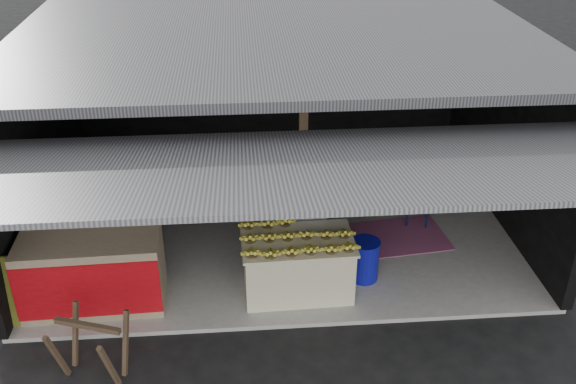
{
  "coord_description": "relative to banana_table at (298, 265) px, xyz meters",
  "views": [
    {
      "loc": [
        -0.54,
        -6.1,
        5.33
      ],
      "look_at": [
        0.06,
        1.5,
        1.1
      ],
      "focal_mm": 40.0,
      "sensor_mm": 36.0,
      "label": 1
    }
  ],
  "objects": [
    {
      "name": "plastic_chair",
      "position": [
        2.03,
        1.64,
        0.07
      ],
      "size": [
        0.46,
        0.46,
        0.8
      ],
      "rotation": [
        0.0,
        0.0,
        -0.26
      ],
      "color": "#0B163D",
      "rests_on": "concrete_slab"
    },
    {
      "name": "white_crate",
      "position": [
        0.06,
        0.93,
        0.09
      ],
      "size": [
        0.91,
        0.66,
        0.97
      ],
      "rotation": [
        0.0,
        0.0,
        -0.08
      ],
      "color": "white",
      "rests_on": "concrete_slab"
    },
    {
      "name": "picture_frames",
      "position": [
        -0.29,
        4.2,
        1.47
      ],
      "size": [
        1.62,
        0.04,
        0.46
      ],
      "color": "black",
      "rests_on": "shophouse"
    },
    {
      "name": "water_barrel",
      "position": [
        0.92,
        0.19,
        -0.12
      ],
      "size": [
        0.38,
        0.38,
        0.56
      ],
      "primitive_type": "cylinder",
      "color": "#0C0F8E",
      "rests_on": "concrete_slab"
    },
    {
      "name": "neighbor_stall",
      "position": [
        -2.59,
        -0.07,
        0.14
      ],
      "size": [
        1.76,
        0.83,
        1.79
      ],
      "rotation": [
        0.0,
        0.0,
        0.03
      ],
      "color": "#998466",
      "rests_on": "concrete_slab"
    },
    {
      "name": "shophouse",
      "position": [
        -0.12,
        2.12,
        1.64
      ],
      "size": [
        7.4,
        7.29,
        3.02
      ],
      "color": "black",
      "rests_on": "ground"
    },
    {
      "name": "ground",
      "position": [
        -0.12,
        -0.69,
        -0.46
      ],
      "size": [
        80.0,
        80.0,
        0.0
      ],
      "primitive_type": "plane",
      "color": "black",
      "rests_on": "ground"
    },
    {
      "name": "magenta_rug",
      "position": [
        1.59,
        1.16,
        -0.39
      ],
      "size": [
        1.61,
        1.17,
        0.01
      ],
      "primitive_type": "cube",
      "rotation": [
        0.0,
        0.0,
        0.12
      ],
      "color": "#7C1B55",
      "rests_on": "concrete_slab"
    },
    {
      "name": "green_signboard",
      "position": [
        -3.35,
        -0.4,
        0.08
      ],
      "size": [
        0.64,
        0.16,
        0.96
      ],
      "primitive_type": "cube",
      "rotation": [
        -0.12,
        0.0,
        0.0
      ],
      "color": "black",
      "rests_on": "concrete_slab"
    },
    {
      "name": "concrete_slab",
      "position": [
        -0.12,
        1.81,
        -0.43
      ],
      "size": [
        7.0,
        5.0,
        0.06
      ],
      "primitive_type": "cube",
      "color": "gray",
      "rests_on": "ground"
    },
    {
      "name": "banana_table",
      "position": [
        0.0,
        0.0,
        0.0
      ],
      "size": [
        1.46,
        0.93,
        0.79
      ],
      "rotation": [
        0.0,
        0.0,
        0.03
      ],
      "color": "silver",
      "rests_on": "concrete_slab"
    },
    {
      "name": "sawhorse",
      "position": [
        -2.4,
        -1.31,
        0.02
      ],
      "size": [
        0.85,
        0.84,
        0.76
      ],
      "rotation": [
        0.0,
        0.0,
        -0.33
      ],
      "color": "#4E3927",
      "rests_on": "ground"
    },
    {
      "name": "banana_pile",
      "position": [
        0.0,
        0.0,
        0.47
      ],
      "size": [
        1.34,
        0.83,
        0.16
      ],
      "primitive_type": null,
      "rotation": [
        0.0,
        0.0,
        0.03
      ],
      "color": "yellow",
      "rests_on": "banana_table"
    }
  ]
}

